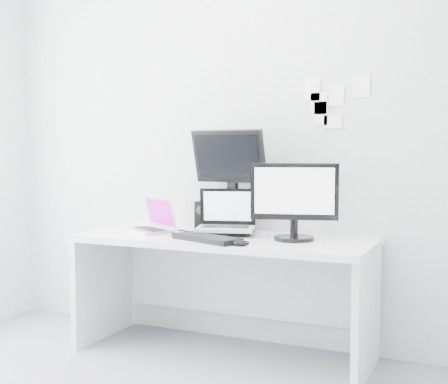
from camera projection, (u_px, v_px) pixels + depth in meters
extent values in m
plane|color=#B6B9BB|center=(245.00, 134.00, 3.90)|extent=(3.60, 0.00, 3.60)
cube|color=white|center=(222.00, 296.00, 3.65)|extent=(1.80, 0.70, 0.73)
cube|color=#B3B3B7|center=(148.00, 214.00, 3.80)|extent=(0.39, 0.36, 0.23)
cube|color=black|center=(204.00, 215.00, 3.96)|extent=(0.11, 0.11, 0.18)
cube|color=#A2A5A9|center=(225.00, 211.00, 3.67)|extent=(0.41, 0.36, 0.29)
cube|color=black|center=(230.00, 180.00, 3.79)|extent=(0.50, 0.23, 0.66)
cube|color=black|center=(294.00, 200.00, 3.45)|extent=(0.55, 0.35, 0.46)
cube|color=black|center=(207.00, 239.00, 3.43)|extent=(0.47, 0.31, 0.03)
ellipsoid|color=black|center=(241.00, 243.00, 3.26)|extent=(0.11, 0.09, 0.03)
cube|color=white|center=(312.00, 89.00, 3.69)|extent=(0.10, 0.00, 0.14)
cube|color=white|center=(336.00, 95.00, 3.63)|extent=(0.09, 0.00, 0.13)
cube|color=white|center=(361.00, 86.00, 3.56)|extent=(0.10, 0.00, 0.14)
cube|color=white|center=(333.00, 122.00, 3.65)|extent=(0.11, 0.00, 0.08)
cube|color=white|center=(321.00, 113.00, 3.68)|extent=(0.09, 0.00, 0.15)
cube|color=white|center=(319.00, 103.00, 3.68)|extent=(0.10, 0.00, 0.13)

